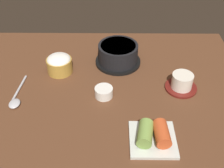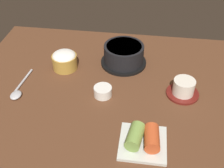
# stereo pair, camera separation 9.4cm
# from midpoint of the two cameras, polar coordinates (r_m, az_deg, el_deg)

# --- Properties ---
(dining_table) EXTENTS (1.00, 0.76, 0.02)m
(dining_table) POSITION_cam_midpoint_polar(r_m,az_deg,el_deg) (0.98, -3.89, -1.17)
(dining_table) COLOR #56331E
(dining_table) RESTS_ON ground
(stone_pot) EXTENTS (0.17, 0.17, 0.08)m
(stone_pot) POSITION_cam_midpoint_polar(r_m,az_deg,el_deg) (1.07, -1.29, 6.04)
(stone_pot) COLOR black
(stone_pot) RESTS_ON dining_table
(rice_bowl) EXTENTS (0.09, 0.09, 0.07)m
(rice_bowl) POSITION_cam_midpoint_polar(r_m,az_deg,el_deg) (1.05, -13.19, 3.98)
(rice_bowl) COLOR #B78C38
(rice_bowl) RESTS_ON dining_table
(tea_cup_with_saucer) EXTENTS (0.11, 0.11, 0.06)m
(tea_cup_with_saucer) POSITION_cam_midpoint_polar(r_m,az_deg,el_deg) (0.97, 11.32, 0.19)
(tea_cup_with_saucer) COLOR maroon
(tea_cup_with_saucer) RESTS_ON dining_table
(banchan_cup_center) EXTENTS (0.06, 0.06, 0.03)m
(banchan_cup_center) POSITION_cam_midpoint_polar(r_m,az_deg,el_deg) (0.93, -4.58, -1.72)
(banchan_cup_center) COLOR white
(banchan_cup_center) RESTS_ON dining_table
(kimchi_plate) EXTENTS (0.13, 0.13, 0.05)m
(kimchi_plate) POSITION_cam_midpoint_polar(r_m,az_deg,el_deg) (0.80, 4.97, -10.58)
(kimchi_plate) COLOR silver
(kimchi_plate) RESTS_ON dining_table
(spoon) EXTENTS (0.04, 0.17, 0.01)m
(spoon) POSITION_cam_midpoint_polar(r_m,az_deg,el_deg) (0.99, -21.56, -2.96)
(spoon) COLOR #B7B7BC
(spoon) RESTS_ON dining_table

